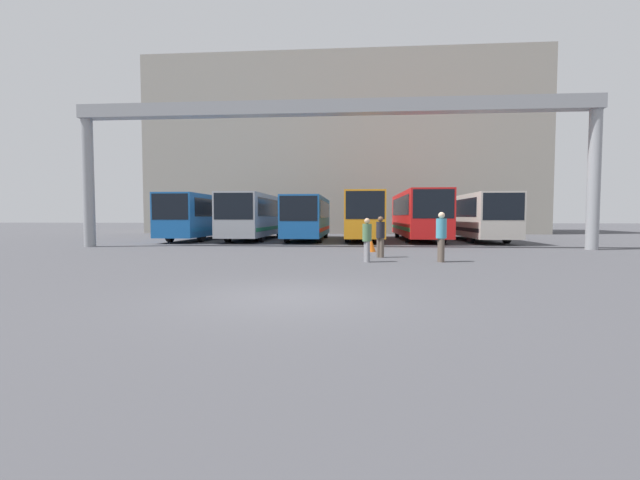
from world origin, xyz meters
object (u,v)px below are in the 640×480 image
at_px(bus_slot_2, 308,216).
at_px(pedestrian_mid_left, 367,239).
at_px(pedestrian_far_center, 380,236).
at_px(bus_slot_5, 475,215).
at_px(bus_slot_3, 363,214).
at_px(pedestrian_mid_right, 441,236).
at_px(bus_slot_0, 201,215).
at_px(bus_slot_1, 256,214).
at_px(traffic_cone, 371,244).
at_px(bus_slot_4, 418,213).

xyz_separation_m(bus_slot_2, pedestrian_mid_left, (3.72, -14.38, -0.86)).
bearing_deg(pedestrian_far_center, bus_slot_5, -75.64).
height_order(bus_slot_2, bus_slot_3, bus_slot_3).
bearing_deg(bus_slot_5, pedestrian_mid_right, -109.56).
height_order(bus_slot_5, pedestrian_far_center, bus_slot_5).
height_order(bus_slot_0, pedestrian_mid_right, bus_slot_0).
distance_m(bus_slot_2, pedestrian_mid_right, 15.52).
bearing_deg(pedestrian_far_center, pedestrian_mid_right, -172.87).
xyz_separation_m(bus_slot_1, bus_slot_3, (7.74, -0.53, 0.04)).
bearing_deg(traffic_cone, bus_slot_3, 90.97).
bearing_deg(bus_slot_0, pedestrian_mid_right, -44.91).
height_order(bus_slot_3, bus_slot_4, bus_slot_4).
distance_m(pedestrian_mid_left, traffic_cone, 4.68).
height_order(bus_slot_5, traffic_cone, bus_slot_5).
xyz_separation_m(bus_slot_0, bus_slot_4, (15.48, 0.69, 0.11)).
relative_size(bus_slot_3, bus_slot_5, 0.92).
xyz_separation_m(bus_slot_2, traffic_cone, (4.04, -9.73, -1.36)).
xyz_separation_m(bus_slot_4, pedestrian_far_center, (-3.42, -13.25, -1.03)).
xyz_separation_m(bus_slot_0, bus_slot_5, (19.36, 0.45, -0.02)).
bearing_deg(pedestrian_far_center, bus_slot_3, -44.33).
xyz_separation_m(bus_slot_0, bus_slot_1, (3.87, 0.53, 0.01)).
bearing_deg(bus_slot_1, bus_slot_0, -172.21).
xyz_separation_m(bus_slot_4, pedestrian_mid_right, (-1.31, -14.82, -0.94)).
height_order(bus_slot_4, pedestrian_far_center, bus_slot_4).
bearing_deg(pedestrian_mid_right, pedestrian_far_center, 47.11).
bearing_deg(bus_slot_1, bus_slot_4, 0.77).
xyz_separation_m(bus_slot_3, bus_slot_5, (7.74, 0.45, -0.08)).
xyz_separation_m(bus_slot_3, bus_slot_4, (3.87, 0.69, 0.05)).
distance_m(bus_slot_5, traffic_cone, 12.79).
distance_m(bus_slot_5, pedestrian_mid_right, 15.50).
height_order(bus_slot_4, bus_slot_5, bus_slot_4).
bearing_deg(bus_slot_3, pedestrian_mid_right, -79.72).
xyz_separation_m(bus_slot_0, pedestrian_far_center, (12.06, -12.56, -0.92)).
bearing_deg(bus_slot_0, bus_slot_3, -0.02).
relative_size(pedestrian_mid_right, traffic_cone, 2.60).
relative_size(bus_slot_5, pedestrian_mid_left, 7.15).
bearing_deg(pedestrian_mid_left, bus_slot_5, 132.94).
bearing_deg(pedestrian_mid_right, bus_slot_3, 3.90).
bearing_deg(bus_slot_4, traffic_cone, -109.55).
height_order(bus_slot_0, bus_slot_1, bus_slot_1).
bearing_deg(pedestrian_mid_right, bus_slot_0, 38.71).
xyz_separation_m(bus_slot_3, traffic_cone, (0.17, -9.75, -1.51)).
relative_size(bus_slot_1, pedestrian_mid_left, 7.25).
height_order(bus_slot_2, bus_slot_4, bus_slot_4).
distance_m(bus_slot_3, pedestrian_far_center, 12.61).
bearing_deg(bus_slot_3, bus_slot_5, 3.36).
distance_m(bus_slot_5, pedestrian_mid_left, 16.84).
relative_size(pedestrian_far_center, traffic_cone, 2.37).
bearing_deg(bus_slot_5, bus_slot_1, 179.71).
relative_size(bus_slot_5, traffic_cone, 16.31).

